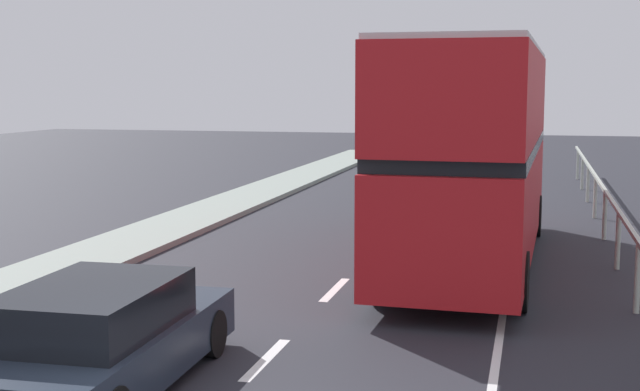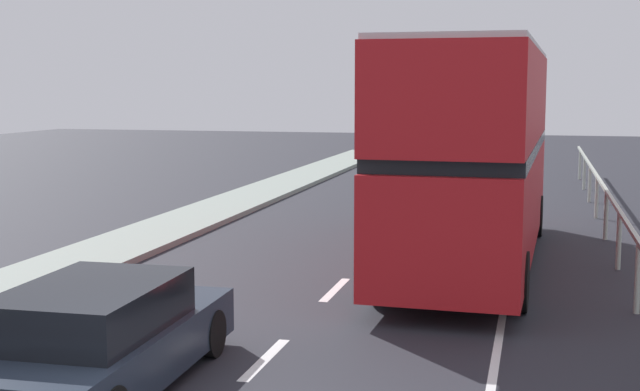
% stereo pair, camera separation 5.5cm
% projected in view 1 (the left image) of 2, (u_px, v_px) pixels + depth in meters
% --- Properties ---
extents(lane_paint_markings, '(3.15, 46.00, 0.01)m').
position_uv_depth(lane_paint_markings, '(445.00, 285.00, 16.03)').
color(lane_paint_markings, silver).
rests_on(lane_paint_markings, ground).
extents(bridge_side_railing, '(0.10, 42.00, 1.20)m').
position_uv_depth(bridge_side_railing, '(628.00, 237.00, 15.62)').
color(bridge_side_railing, '#B3BCAE').
rests_on(bridge_side_railing, ground).
extents(double_decker_bus_red, '(2.83, 10.58, 4.43)m').
position_uv_depth(double_decker_bus_red, '(474.00, 150.00, 17.66)').
color(double_decker_bus_red, red).
rests_on(double_decker_bus_red, ground).
extents(hatchback_car_near, '(1.94, 4.50, 1.35)m').
position_uv_depth(hatchback_car_near, '(101.00, 339.00, 10.35)').
color(hatchback_car_near, '#1F2735').
rests_on(hatchback_car_near, ground).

